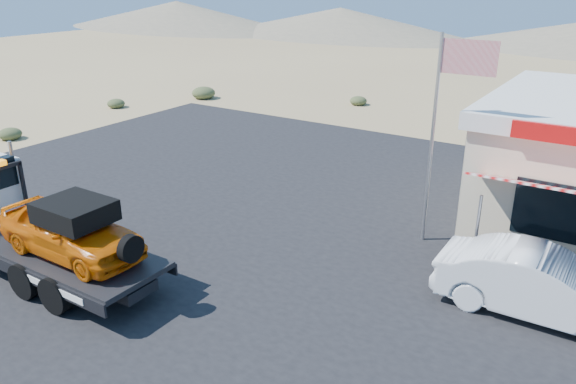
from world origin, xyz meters
name	(u,v)px	position (x,y,z in m)	size (l,w,h in m)	color
ground	(203,259)	(0.00, 0.00, 0.00)	(120.00, 120.00, 0.00)	#967C55
asphalt_lot	(319,236)	(2.00, 3.00, 0.01)	(32.00, 24.00, 0.02)	black
tow_truck	(27,220)	(-3.49, -2.85, 1.43)	(7.91, 2.34, 2.64)	black
white_sedan	(542,285)	(8.34, 2.16, 0.80)	(1.64, 4.71, 1.55)	silver
flagpole	(443,118)	(4.93, 4.50, 3.76)	(1.55, 0.10, 6.00)	#99999E
desert_scrub	(131,115)	(-13.85, 10.01, 0.31)	(28.07, 37.01, 0.79)	#374424
distant_hills	(461,27)	(-9.77, 55.14, 1.89)	(126.00, 48.00, 4.20)	#726B59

